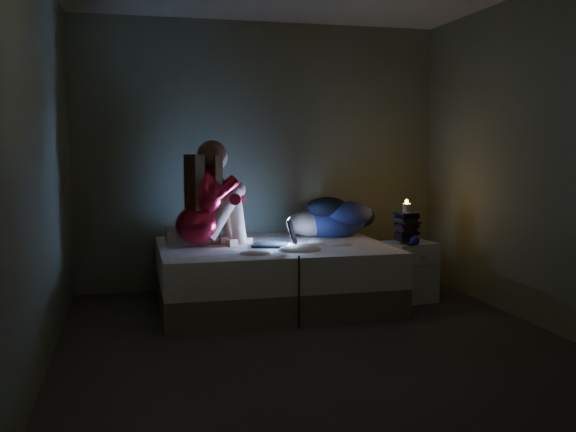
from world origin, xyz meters
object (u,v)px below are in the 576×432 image
object	(u,v)px
laptop	(274,232)
phone	(405,244)
woman	(197,194)
bed	(273,275)
nightstand	(410,271)
candle	(407,208)

from	to	relation	value
laptop	phone	bearing A→B (deg)	12.14
woman	bed	bearing A→B (deg)	-14.94
nightstand	candle	xyz separation A→B (m)	(0.00, 0.10, 0.57)
bed	phone	bearing A→B (deg)	-13.05
bed	woman	distance (m)	0.98
nightstand	phone	xyz separation A→B (m)	(-0.11, -0.12, 0.28)
laptop	nightstand	size ratio (longest dim) A/B	0.68
laptop	nightstand	bearing A→B (deg)	18.07
woman	phone	bearing A→B (deg)	-25.43
bed	candle	distance (m)	1.36
laptop	phone	size ratio (longest dim) A/B	2.61
nightstand	bed	bearing A→B (deg)	163.68
nightstand	laptop	bearing A→B (deg)	169.50
laptop	candle	size ratio (longest dim) A/B	4.57
woman	nightstand	xyz separation A→B (m)	(1.90, -0.10, -0.73)
bed	laptop	xyz separation A→B (m)	(-0.02, -0.13, 0.40)
woman	candle	bearing A→B (deg)	-18.60
bed	candle	size ratio (longest dim) A/B	24.64
laptop	phone	distance (m)	1.17
woman	laptop	bearing A→B (deg)	-26.05
laptop	candle	distance (m)	1.27
woman	phone	world-z (taller)	woman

